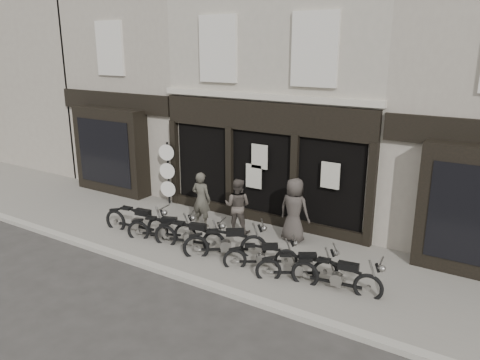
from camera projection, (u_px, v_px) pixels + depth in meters
The scene contains 17 objects.
ground_plane at pixel (206, 258), 12.57m from camera, with size 90.00×90.00×0.00m, color #2D2B28.
pavement at pixel (225, 245), 13.28m from camera, with size 30.00×4.20×0.12m, color slate.
kerb at pixel (176, 275), 11.54m from camera, with size 30.00×0.25×0.13m, color gray.
central_building at pixel (306, 88), 16.25m from camera, with size 7.30×6.22×8.34m.
neighbour_left at pixel (166, 82), 19.50m from camera, with size 5.60×6.73×8.34m.
filler_left at pixel (46, 74), 23.78m from camera, with size 11.00×6.00×8.20m, color gray.
motorcycle_0 at pixel (137, 223), 13.89m from camera, with size 2.25×0.63×1.08m.
motorcycle_1 at pixel (162, 231), 13.42m from camera, with size 1.91×1.10×0.98m.
motorcycle_2 at pixel (190, 238), 12.88m from camera, with size 2.12×0.82×1.03m.
motorcycle_3 at pixel (226, 245), 12.35m from camera, with size 1.96×1.48×1.07m.
motorcycle_4 at pixel (261, 258), 11.76m from camera, with size 1.68×1.23×0.91m.
motorcycle_5 at pixel (298, 269), 11.16m from camera, with size 1.78×1.24×0.95m.
motorcycle_6 at pixel (337, 279), 10.63m from camera, with size 2.14×0.60×1.02m.
man_left at pixel (201, 199), 14.26m from camera, with size 0.63×0.41×1.72m, color #423F36.
man_centre at pixel (237, 206), 13.80m from camera, with size 0.80×0.63×1.66m, color #473F39.
man_right at pixel (294, 210), 13.16m from camera, with size 0.90×0.59×1.85m, color #37322E.
advert_sign_post at pixel (168, 176), 16.28m from camera, with size 0.55×0.36×2.32m.
Camera 1 is at (6.96, -9.19, 5.52)m, focal length 35.00 mm.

